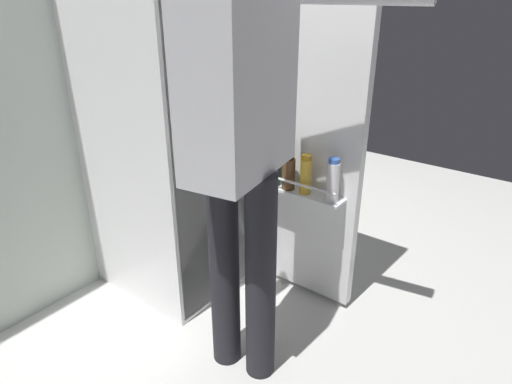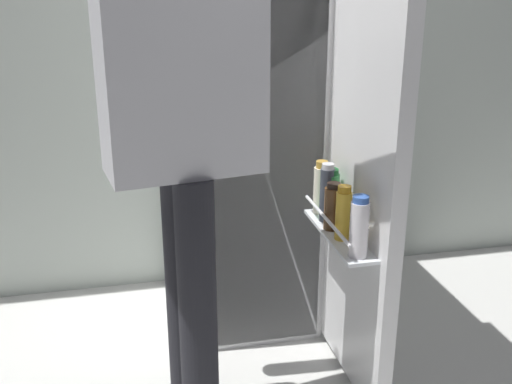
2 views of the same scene
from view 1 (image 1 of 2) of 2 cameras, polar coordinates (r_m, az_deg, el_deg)
name	(u,v)px [view 1 (image 1 of 2)]	position (r m, az deg, el deg)	size (l,w,h in m)	color
ground_plane	(260,315)	(2.30, 0.56, -15.41)	(5.19, 5.19, 0.00)	silver
kitchen_wall	(106,22)	(2.45, -18.60, 19.79)	(4.40, 0.10, 2.64)	beige
refrigerator	(176,121)	(2.21, -10.14, 8.84)	(0.63, 1.22, 1.79)	white
person	(241,116)	(1.52, -1.90, 9.70)	(0.66, 0.73, 1.79)	black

